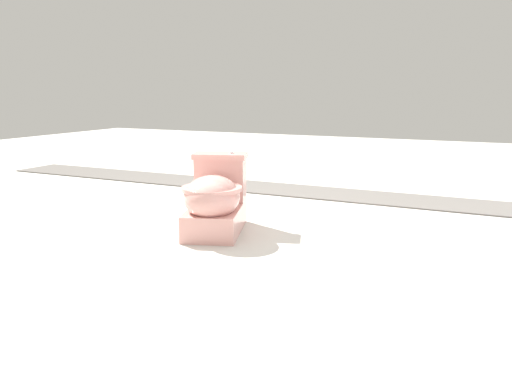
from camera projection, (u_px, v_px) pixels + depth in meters
name	position (u px, v px, depth m)	size (l,w,h in m)	color
ground_plane	(243.00, 227.00, 3.46)	(14.00, 14.00, 0.00)	beige
gravel_strip	(360.00, 196.00, 4.45)	(0.56, 8.00, 0.01)	#605B56
toilet	(215.00, 200.00, 3.30)	(0.71, 0.55, 0.52)	#E09E93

